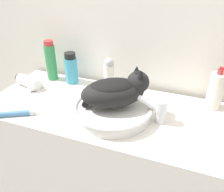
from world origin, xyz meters
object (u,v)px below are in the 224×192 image
at_px(cat, 116,90).
at_px(faucet, 157,109).
at_px(soap_pump_bottle, 216,91).
at_px(lotion_bottle_white, 109,74).
at_px(mouthwash_bottle, 71,69).
at_px(hair_dryer, 29,82).
at_px(cream_tube, 15,114).
at_px(shampoo_bottle_tall, 51,61).

distance_m(cat, faucet, 0.19).
bearing_deg(soap_pump_bottle, faucet, -137.40).
bearing_deg(lotion_bottle_white, cat, -61.83).
xyz_separation_m(lotion_bottle_white, mouthwash_bottle, (-0.23, 0.00, -0.00)).
distance_m(lotion_bottle_white, hair_dryer, 0.45).
bearing_deg(mouthwash_bottle, hair_dryer, -144.05).
bearing_deg(cat, mouthwash_bottle, 114.72).
height_order(soap_pump_bottle, cream_tube, soap_pump_bottle).
height_order(lotion_bottle_white, soap_pump_bottle, soap_pump_bottle).
height_order(lotion_bottle_white, mouthwash_bottle, same).
xyz_separation_m(cream_tube, hair_dryer, (-0.12, 0.26, 0.02)).
bearing_deg(lotion_bottle_white, hair_dryer, -161.79).
distance_m(lotion_bottle_white, mouthwash_bottle, 0.23).
distance_m(mouthwash_bottle, cream_tube, 0.41).
xyz_separation_m(cat, faucet, (0.18, 0.02, -0.06)).
bearing_deg(faucet, shampoo_bottle_tall, -25.35).
distance_m(shampoo_bottle_tall, hair_dryer, 0.17).
relative_size(mouthwash_bottle, soap_pump_bottle, 0.84).
xyz_separation_m(soap_pump_bottle, hair_dryer, (-0.95, -0.14, -0.06)).
bearing_deg(cream_tube, cat, 21.57).
bearing_deg(faucet, cat, -2.21).
bearing_deg(cream_tube, faucet, 17.05).
height_order(mouthwash_bottle, shampoo_bottle_tall, shampoo_bottle_tall).
bearing_deg(soap_pump_bottle, shampoo_bottle_tall, 180.00).
bearing_deg(soap_pump_bottle, cat, -150.95).
distance_m(faucet, cream_tube, 0.63).
relative_size(faucet, shampoo_bottle_tall, 0.68).
xyz_separation_m(faucet, mouthwash_bottle, (-0.53, 0.21, 0.02)).
bearing_deg(hair_dryer, shampoo_bottle_tall, -98.77).
height_order(faucet, soap_pump_bottle, soap_pump_bottle).
distance_m(lotion_bottle_white, cream_tube, 0.50).
xyz_separation_m(mouthwash_bottle, soap_pump_bottle, (0.76, -0.00, 0.00)).
bearing_deg(mouthwash_bottle, shampoo_bottle_tall, 180.00).
bearing_deg(cat, cream_tube, 169.12).
distance_m(cream_tube, hair_dryer, 0.28).
relative_size(cat, soap_pump_bottle, 1.50).
bearing_deg(soap_pump_bottle, mouthwash_bottle, 180.00).
height_order(cat, mouthwash_bottle, cat).
bearing_deg(faucet, hair_dryer, -13.39).
bearing_deg(cream_tube, shampoo_bottle_tall, 97.95).
height_order(lotion_bottle_white, shampoo_bottle_tall, shampoo_bottle_tall).
xyz_separation_m(mouthwash_bottle, cream_tube, (-0.07, -0.39, -0.07)).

